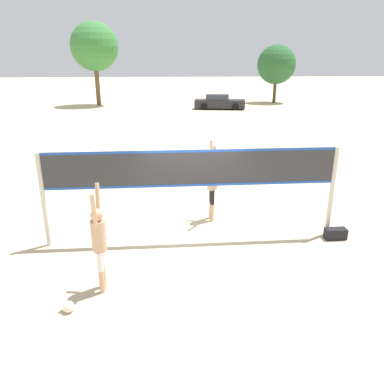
{
  "coord_description": "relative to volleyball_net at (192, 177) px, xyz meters",
  "views": [
    {
      "loc": [
        -0.74,
        -8.62,
        4.34
      ],
      "look_at": [
        0.0,
        0.0,
        1.29
      ],
      "focal_mm": 35.0,
      "sensor_mm": 36.0,
      "label": 1
    }
  ],
  "objects": [
    {
      "name": "volleyball_net",
      "position": [
        0.0,
        0.0,
        0.0
      ],
      "size": [
        7.25,
        0.11,
        2.35
      ],
      "color": "beige",
      "rests_on": "ground_plane"
    },
    {
      "name": "parked_car_near",
      "position": [
        4.89,
        26.97,
        -1.07
      ],
      "size": [
        4.89,
        2.5,
        1.35
      ],
      "rotation": [
        0.0,
        0.0,
        -0.17
      ],
      "color": "#232328",
      "rests_on": "ground_plane"
    },
    {
      "name": "player_blocker",
      "position": [
        0.67,
        1.25,
        -0.5
      ],
      "size": [
        0.28,
        0.72,
        2.25
      ],
      "rotation": [
        0.0,
        0.0,
        -1.57
      ],
      "color": "tan",
      "rests_on": "ground_plane"
    },
    {
      "name": "player_spiker",
      "position": [
        -1.96,
        -2.05,
        -0.55
      ],
      "size": [
        0.28,
        0.71,
        2.15
      ],
      "rotation": [
        0.0,
        0.0,
        1.57
      ],
      "color": "tan",
      "rests_on": "ground_plane"
    },
    {
      "name": "tree_right_cluster",
      "position": [
        -6.88,
        31.07,
        3.91
      ],
      "size": [
        4.62,
        4.62,
        7.94
      ],
      "color": "brown",
      "rests_on": "ground_plane"
    },
    {
      "name": "ground_plane",
      "position": [
        0.0,
        0.0,
        -1.69
      ],
      "size": [
        200.0,
        200.0,
        0.0
      ],
      "primitive_type": "plane",
      "color": "beige"
    },
    {
      "name": "gear_bag",
      "position": [
        3.68,
        -0.27,
        -1.55
      ],
      "size": [
        0.54,
        0.25,
        0.28
      ],
      "color": "black",
      "rests_on": "ground_plane"
    },
    {
      "name": "volleyball",
      "position": [
        -2.5,
        -2.72,
        -1.58
      ],
      "size": [
        0.21,
        0.21,
        0.21
      ],
      "color": "silver",
      "rests_on": "ground_plane"
    },
    {
      "name": "tree_left_cluster",
      "position": [
        11.7,
        32.11,
        2.24
      ],
      "size": [
        4.03,
        4.03,
        5.95
      ],
      "color": "#4C3823",
      "rests_on": "ground_plane"
    }
  ]
}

